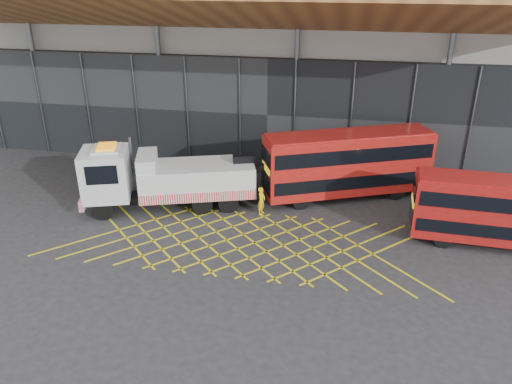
% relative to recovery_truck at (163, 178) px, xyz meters
% --- Properties ---
extents(ground_plane, '(120.00, 120.00, 0.00)m').
position_rel_recovery_truck_xyz_m(ground_plane, '(3.18, -3.35, -2.00)').
color(ground_plane, '#262528').
extents(road_markings, '(21.56, 7.16, 0.01)m').
position_rel_recovery_truck_xyz_m(road_markings, '(5.58, -3.35, -1.99)').
color(road_markings, yellow).
rests_on(road_markings, ground_plane).
extents(construction_building, '(55.00, 23.97, 18.00)m').
position_rel_recovery_truck_xyz_m(construction_building, '(5.10, 15.05, 6.98)').
color(construction_building, gray).
rests_on(construction_building, ground_plane).
extents(recovery_truck, '(12.28, 6.01, 4.32)m').
position_rel_recovery_truck_xyz_m(recovery_truck, '(0.00, 0.00, 0.00)').
color(recovery_truck, black).
rests_on(recovery_truck, ground_plane).
extents(bus_towed, '(10.87, 6.48, 4.39)m').
position_rel_recovery_truck_xyz_m(bus_towed, '(11.14, 3.61, 0.44)').
color(bus_towed, '#AD140F').
rests_on(bus_towed, ground_plane).
extents(bus_second, '(9.59, 2.73, 3.86)m').
position_rel_recovery_truck_xyz_m(bus_second, '(19.52, -1.16, 0.14)').
color(bus_second, '#9E0F0C').
rests_on(bus_second, ground_plane).
extents(worker, '(0.55, 0.72, 1.77)m').
position_rel_recovery_truck_xyz_m(worker, '(6.15, 0.16, -1.11)').
color(worker, yellow).
rests_on(worker, ground_plane).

